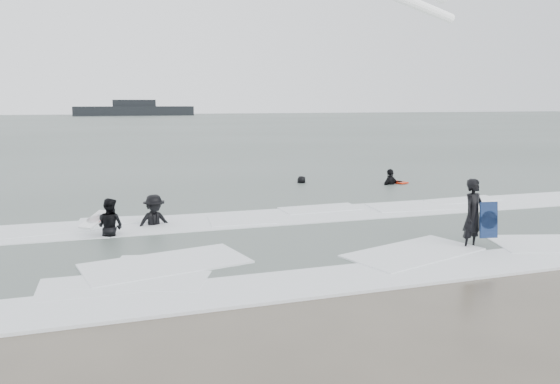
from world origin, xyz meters
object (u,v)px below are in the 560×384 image
object	(u,v)px
surfer_centre	(471,249)
surfer_breaker	(155,227)
surfer_right_far	(302,184)
surfer_wading	(111,238)
surfer_right_near	(390,185)
vessel_horizon	(134,110)

from	to	relation	value
surfer_centre	surfer_breaker	distance (m)	9.51
surfer_breaker	surfer_right_far	size ratio (longest dim) A/B	1.23
surfer_wading	surfer_right_far	xyz separation A→B (m)	(8.85, 8.18, 0.00)
surfer_right_far	surfer_right_near	bearing A→B (deg)	123.86
vessel_horizon	surfer_centre	bearing A→B (deg)	-89.00
surfer_breaker	surfer_wading	bearing A→B (deg)	-162.17
surfer_wading	surfer_right_near	distance (m)	14.32
surfer_wading	surfer_breaker	bearing A→B (deg)	-107.83
surfer_right_near	surfer_breaker	bearing A→B (deg)	2.88
surfer_breaker	vessel_horizon	world-z (taller)	vessel_horizon
surfer_centre	surfer_breaker	bearing A→B (deg)	125.66
surfer_centre	surfer_wading	xyz separation A→B (m)	(-9.32, 4.24, 0.00)
surfer_centre	surfer_breaker	world-z (taller)	surfer_centre
surfer_centre	surfer_right_near	xyz separation A→B (m)	(3.42, 10.78, 0.00)
surfer_right_far	surfer_wading	bearing A→B (deg)	9.48
surfer_centre	vessel_horizon	size ratio (longest dim) A/B	0.06
surfer_centre	surfer_right_far	world-z (taller)	surfer_centre
surfer_breaker	surfer_right_near	distance (m)	12.70
surfer_wading	vessel_horizon	xyz separation A→B (m)	(6.84, 137.86, 1.58)
surfer_right_near	vessel_horizon	xyz separation A→B (m)	(-5.90, 131.33, 1.58)
surfer_breaker	surfer_right_far	bearing A→B (deg)	26.72
surfer_right_far	surfer_breaker	bearing A→B (deg)	10.68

